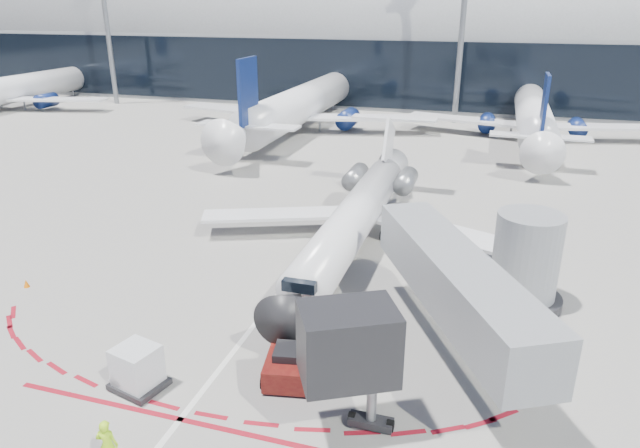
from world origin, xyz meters
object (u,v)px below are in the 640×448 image
(regional_jet, at_px, (358,212))
(pushback_tug, at_px, (294,360))
(uld_container, at_px, (137,368))
(ramp_worker, at_px, (107,445))

(regional_jet, distance_m, pushback_tug, 13.89)
(uld_container, bearing_deg, regional_jet, 87.52)
(regional_jet, relative_size, pushback_tug, 4.78)
(uld_container, bearing_deg, pushback_tug, 40.19)
(regional_jet, bearing_deg, pushback_tug, -87.38)
(ramp_worker, xyz_separation_m, uld_container, (-1.52, 3.92, -0.06))
(pushback_tug, xyz_separation_m, ramp_worker, (-4.00, -6.64, 0.36))
(ramp_worker, relative_size, uld_container, 0.84)
(ramp_worker, distance_m, uld_container, 4.21)
(regional_jet, distance_m, ramp_worker, 20.74)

